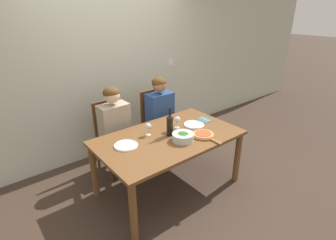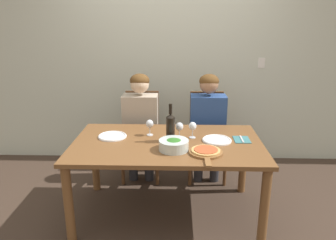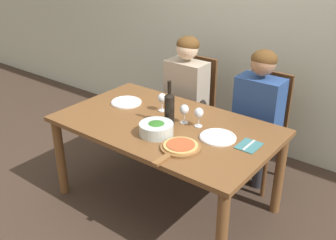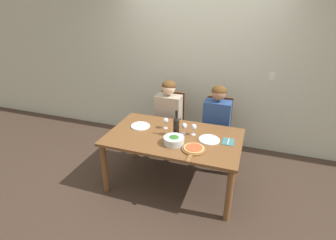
{
  "view_description": "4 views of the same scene",
  "coord_description": "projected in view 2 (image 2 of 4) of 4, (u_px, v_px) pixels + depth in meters",
  "views": [
    {
      "loc": [
        -1.71,
        -2.11,
        2.12
      ],
      "look_at": [
        0.13,
        0.17,
        0.83
      ],
      "focal_mm": 28.0,
      "sensor_mm": 36.0,
      "label": 1
    },
    {
      "loc": [
        0.09,
        -2.7,
        1.77
      ],
      "look_at": [
        0.01,
        0.02,
        0.92
      ],
      "focal_mm": 35.0,
      "sensor_mm": 36.0,
      "label": 2
    },
    {
      "loc": [
        1.66,
        -2.12,
        2.03
      ],
      "look_at": [
        0.04,
        -0.02,
        0.77
      ],
      "focal_mm": 42.0,
      "sensor_mm": 36.0,
      "label": 3
    },
    {
      "loc": [
        0.88,
        -2.77,
        2.29
      ],
      "look_at": [
        -0.09,
        0.04,
        0.91
      ],
      "focal_mm": 28.0,
      "sensor_mm": 36.0,
      "label": 4
    }
  ],
  "objects": [
    {
      "name": "wine_glass_left",
      "position": [
        150.0,
        125.0,
        3.03
      ],
      "size": [
        0.07,
        0.07,
        0.15
      ],
      "color": "silver",
      "rests_on": "dining_table"
    },
    {
      "name": "wine_bottle",
      "position": [
        170.0,
        127.0,
        2.86
      ],
      "size": [
        0.08,
        0.08,
        0.34
      ],
      "color": "black",
      "rests_on": "dining_table"
    },
    {
      "name": "broccoli_bowl",
      "position": [
        174.0,
        145.0,
        2.7
      ],
      "size": [
        0.25,
        0.25,
        0.1
      ],
      "color": "silver",
      "rests_on": "dining_table"
    },
    {
      "name": "chair_right",
      "position": [
        206.0,
        134.0,
        3.73
      ],
      "size": [
        0.42,
        0.42,
        0.97
      ],
      "color": "brown",
      "rests_on": "ground"
    },
    {
      "name": "ground_plane",
      "position": [
        167.0,
        213.0,
        3.11
      ],
      "size": [
        40.0,
        40.0,
        0.0
      ],
      "primitive_type": "plane",
      "color": "#3D2D23"
    },
    {
      "name": "pizza_on_board",
      "position": [
        206.0,
        152.0,
        2.64
      ],
      "size": [
        0.27,
        0.41,
        0.04
      ],
      "color": "brown",
      "rests_on": "dining_table"
    },
    {
      "name": "person_woman",
      "position": [
        140.0,
        118.0,
        3.58
      ],
      "size": [
        0.47,
        0.51,
        1.21
      ],
      "color": "#28282D",
      "rests_on": "ground"
    },
    {
      "name": "wine_glass_centre",
      "position": [
        179.0,
        127.0,
        2.95
      ],
      "size": [
        0.07,
        0.07,
        0.15
      ],
      "color": "silver",
      "rests_on": "dining_table"
    },
    {
      "name": "dinner_plate_right",
      "position": [
        217.0,
        140.0,
        2.91
      ],
      "size": [
        0.26,
        0.26,
        0.02
      ],
      "color": "white",
      "rests_on": "dining_table"
    },
    {
      "name": "dining_table",
      "position": [
        167.0,
        152.0,
        2.92
      ],
      "size": [
        1.67,
        0.99,
        0.72
      ],
      "color": "brown",
      "rests_on": "ground"
    },
    {
      "name": "fork_on_napkin",
      "position": [
        242.0,
        140.0,
        2.94
      ],
      "size": [
        0.14,
        0.18,
        0.01
      ],
      "color": "#387075",
      "rests_on": "dining_table"
    },
    {
      "name": "dinner_plate_left",
      "position": [
        112.0,
        136.0,
        3.01
      ],
      "size": [
        0.26,
        0.26,
        0.02
      ],
      "color": "white",
      "rests_on": "dining_table"
    },
    {
      "name": "person_man",
      "position": [
        208.0,
        119.0,
        3.56
      ],
      "size": [
        0.47,
        0.51,
        1.21
      ],
      "color": "#28282D",
      "rests_on": "ground"
    },
    {
      "name": "chair_left",
      "position": [
        142.0,
        133.0,
        3.76
      ],
      "size": [
        0.42,
        0.42,
        0.97
      ],
      "color": "brown",
      "rests_on": "ground"
    },
    {
      "name": "wine_glass_right",
      "position": [
        193.0,
        127.0,
        2.96
      ],
      "size": [
        0.07,
        0.07,
        0.15
      ],
      "color": "silver",
      "rests_on": "dining_table"
    },
    {
      "name": "back_wall",
      "position": [
        171.0,
        54.0,
        3.98
      ],
      "size": [
        10.0,
        0.06,
        2.7
      ],
      "color": "beige",
      "rests_on": "ground"
    }
  ]
}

